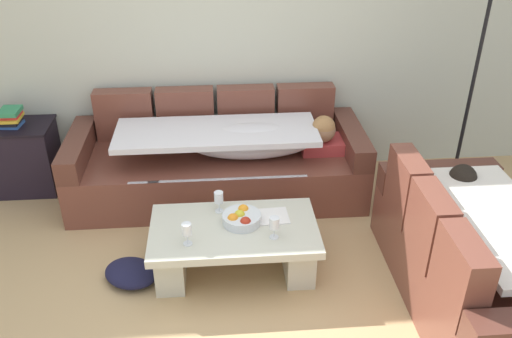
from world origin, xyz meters
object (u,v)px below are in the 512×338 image
Objects in this scene: couch_along_wall at (223,161)px; couch_near_window at (475,261)px; open_magazine at (269,217)px; side_cabinet at (16,158)px; floor_lamp at (472,73)px; crumpled_garment at (131,273)px; book_stack_on_cabinet at (11,117)px; wine_glass_near_left at (187,230)px; coffee_table at (234,243)px; wine_glass_far_back at (219,198)px; fruit_bowl at (241,218)px; wine_glass_near_right at (274,224)px.

couch_near_window is at bearing -42.73° from couch_along_wall.
side_cabinet is at bearing 148.36° from open_magazine.
floor_lamp is 4.88× the size of crumpled_garment.
book_stack_on_cabinet is 0.11× the size of floor_lamp.
floor_lamp is at bearing 26.09° from wine_glass_near_left.
wine_glass_far_back reaches higher than coffee_table.
crumpled_garment is at bearing -159.42° from floor_lamp.
open_magazine is 2.48m from side_cabinet.
open_magazine is 0.14× the size of floor_lamp.
floor_lamp is at bearing -4.51° from side_cabinet.
open_magazine is at bearing -153.48° from floor_lamp.
coffee_table is 3.00× the size of crumpled_garment.
wine_glass_near_left is 0.77× the size of book_stack_on_cabinet.
floor_lamp is 3.16m from crumpled_garment.
coffee_table is 2.32m from book_stack_on_cabinet.
couch_near_window is at bearing -25.27° from open_magazine.
couch_near_window is 1.82m from wine_glass_far_back.
floor_lamp reaches higher than couch_along_wall.
wine_glass_far_back is at bearing 68.88° from couch_near_window.
couch_along_wall is 1.36m from crumpled_garment.
book_stack_on_cabinet is at bearing 147.06° from fruit_bowl.
fruit_bowl is 2.33m from side_cabinet.
wine_glass_near_left is (-0.32, -0.17, 0.26)m from coffee_table.
floor_lamp reaches higher than couch_near_window.
floor_lamp reaches higher than coffee_table.
couch_along_wall reaches higher than wine_glass_far_back.
couch_near_window is 10.66× the size of wine_glass_near_right.
fruit_bowl is at bearing 72.21° from couch_near_window.
crumpled_garment is (-0.65, -0.27, -0.44)m from wine_glass_far_back.
crumpled_garment is at bearing 175.41° from wine_glass_near_right.
wine_glass_far_back is at bearing 22.47° from crumpled_garment.
couch_near_window reaches higher than side_cabinet.
book_stack_on_cabinet reaches higher than wine_glass_far_back.
wine_glass_far_back is 0.42× the size of crumpled_garment.
side_cabinet reaches higher than wine_glass_near_left.
floor_lamp reaches higher than side_cabinet.
open_magazine is (0.26, 0.10, 0.15)m from coffee_table.
couch_near_window is 6.32× the size of open_magazine.
floor_lamp is (1.97, 0.94, 0.69)m from fruit_bowl.
coffee_table is at bearing 152.46° from wine_glass_near_right.
wine_glass_near_left is 0.59m from wine_glass_near_right.
fruit_bowl is 0.70× the size of crumpled_garment.
wine_glass_near_left reaches higher than fruit_bowl.
couch_along_wall reaches higher than crumpled_garment.
couch_along_wall is at bearing 77.68° from wine_glass_near_left.
coffee_table is (0.05, -1.07, -0.09)m from couch_along_wall.
side_cabinet reaches higher than crumpled_garment.
wine_glass_near_left is 2.16m from side_cabinet.
coffee_table is at bearing -64.65° from wine_glass_far_back.
coffee_table is 7.23× the size of wine_glass_near_right.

